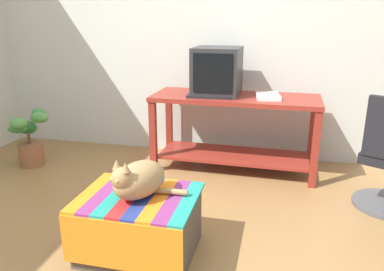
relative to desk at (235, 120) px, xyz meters
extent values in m
plane|color=olive|center=(-0.30, -1.60, -0.49)|extent=(14.00, 14.00, 0.00)
cube|color=silver|center=(-0.30, 0.45, 0.81)|extent=(8.00, 0.10, 2.60)
cube|color=maroon|center=(-0.73, -0.24, -0.15)|extent=(0.06, 0.06, 0.68)
cube|color=maroon|center=(0.72, -0.26, -0.15)|extent=(0.06, 0.06, 0.68)
cube|color=maroon|center=(0.73, 0.24, -0.15)|extent=(0.06, 0.06, 0.68)
cube|color=maroon|center=(-0.72, 0.26, -0.15)|extent=(0.06, 0.06, 0.68)
cube|color=maroon|center=(0.00, 0.00, -0.36)|extent=(1.42, 0.52, 0.02)
cube|color=maroon|center=(0.00, 0.00, 0.21)|extent=(1.54, 0.61, 0.04)
cube|color=#28282B|center=(-0.18, 0.04, 0.24)|extent=(0.30, 0.31, 0.02)
cube|color=#28282B|center=(-0.18, 0.04, 0.45)|extent=(0.43, 0.44, 0.43)
cube|color=black|center=(-0.19, -0.18, 0.46)|extent=(0.35, 0.02, 0.34)
cube|color=black|center=(-0.22, -0.13, 0.24)|extent=(0.41, 0.17, 0.02)
cube|color=white|center=(0.30, -0.05, 0.25)|extent=(0.24, 0.29, 0.04)
cube|color=#4C4238|center=(-0.39, -1.50, -0.31)|extent=(0.67, 0.52, 0.37)
cube|color=orange|center=(-0.39, -1.79, -0.27)|extent=(0.71, 0.01, 0.30)
cube|color=orange|center=(-0.70, -1.50, -0.11)|extent=(0.09, 0.56, 0.02)
cube|color=#7A2D6B|center=(-0.61, -1.50, -0.11)|extent=(0.09, 0.56, 0.02)
cube|color=#1E897A|center=(-0.53, -1.50, -0.11)|extent=(0.09, 0.56, 0.02)
cube|color=#AD2323|center=(-0.44, -1.50, -0.11)|extent=(0.09, 0.56, 0.02)
cube|color=navy|center=(-0.35, -1.50, -0.11)|extent=(0.09, 0.56, 0.02)
cube|color=orange|center=(-0.26, -1.50, -0.11)|extent=(0.09, 0.56, 0.02)
cube|color=#7A2D6B|center=(-0.17, -1.50, -0.11)|extent=(0.09, 0.56, 0.02)
cube|color=#1E897A|center=(-0.08, -1.50, -0.11)|extent=(0.09, 0.56, 0.02)
ellipsoid|color=#9E7A4C|center=(-0.38, -1.50, 0.00)|extent=(0.35, 0.43, 0.22)
sphere|color=#9E7A4C|center=(-0.43, -1.63, 0.06)|extent=(0.13, 0.13, 0.13)
cylinder|color=#9E7A4C|center=(-0.25, -1.44, -0.08)|extent=(0.30, 0.05, 0.04)
cone|color=#9E7A4C|center=(-0.47, -1.62, 0.14)|extent=(0.05, 0.05, 0.06)
cone|color=#9E7A4C|center=(-0.40, -1.64, 0.14)|extent=(0.05, 0.05, 0.06)
sphere|color=#C6D151|center=(-0.47, -1.67, 0.07)|extent=(0.02, 0.02, 0.02)
sphere|color=#C6D151|center=(-0.43, -1.69, 0.07)|extent=(0.02, 0.02, 0.02)
cylinder|color=brown|center=(-1.97, -0.37, -0.38)|extent=(0.24, 0.24, 0.22)
cylinder|color=brown|center=(-1.97, -0.37, -0.21)|extent=(0.03, 0.03, 0.11)
ellipsoid|color=#4C8E42|center=(-1.85, -0.34, 0.00)|extent=(0.18, 0.12, 0.11)
ellipsoid|color=#38843D|center=(-1.92, -0.25, 0.02)|extent=(0.14, 0.12, 0.09)
ellipsoid|color=#2D7033|center=(-2.06, -0.27, -0.13)|extent=(0.21, 0.14, 0.13)
ellipsoid|color=#38843D|center=(-2.05, -0.41, -0.11)|extent=(0.20, 0.14, 0.08)
ellipsoid|color=#4C8E42|center=(-1.95, -0.52, -0.02)|extent=(0.16, 0.15, 0.11)
camera|label=1|loc=(0.40, -3.43, 0.93)|focal=35.29mm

